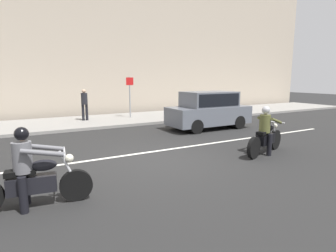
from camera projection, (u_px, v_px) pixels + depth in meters
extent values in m
plane|color=black|center=(158.00, 160.00, 8.24)|extent=(80.00, 80.00, 0.00)
cube|color=gray|center=(93.00, 121.00, 15.12)|extent=(40.00, 4.40, 0.14)
cube|color=#B7A893|center=(74.00, 12.00, 16.94)|extent=(40.00, 1.40, 13.03)
cube|color=silver|center=(145.00, 153.00, 9.00)|extent=(18.00, 0.14, 0.01)
cylinder|color=black|center=(275.00, 140.00, 9.42)|extent=(0.68, 0.32, 0.68)
cylinder|color=black|center=(254.00, 148.00, 8.30)|extent=(0.68, 0.32, 0.68)
cylinder|color=silver|center=(274.00, 131.00, 9.28)|extent=(0.33, 0.15, 0.70)
cube|color=black|center=(265.00, 139.00, 8.84)|extent=(0.91, 0.53, 0.32)
ellipsoid|color=black|center=(269.00, 128.00, 8.93)|extent=(0.53, 0.37, 0.22)
cube|color=black|center=(263.00, 133.00, 8.66)|extent=(0.57, 0.39, 0.10)
cylinder|color=silver|center=(274.00, 122.00, 9.19)|extent=(0.25, 0.68, 0.04)
sphere|color=silver|center=(275.00, 126.00, 9.27)|extent=(0.17, 0.17, 0.17)
cylinder|color=silver|center=(256.00, 144.00, 8.75)|extent=(0.69, 0.28, 0.07)
cylinder|color=black|center=(269.00, 145.00, 8.62)|extent=(0.19, 0.19, 0.70)
cylinder|color=black|center=(257.00, 143.00, 8.89)|extent=(0.19, 0.19, 0.70)
cylinder|color=brown|center=(265.00, 124.00, 8.66)|extent=(0.43, 0.43, 0.57)
cylinder|color=brown|center=(276.00, 121.00, 8.76)|extent=(0.75, 0.31, 0.29)
cylinder|color=brown|center=(263.00, 120.00, 9.06)|extent=(0.75, 0.31, 0.29)
sphere|color=tan|center=(266.00, 111.00, 8.60)|extent=(0.20, 0.20, 0.20)
sphere|color=#B7B7BC|center=(266.00, 110.00, 8.60)|extent=(0.25, 0.25, 0.25)
cylinder|color=black|center=(76.00, 185.00, 5.44)|extent=(0.65, 0.20, 0.64)
cylinder|color=silver|center=(69.00, 169.00, 5.34)|extent=(0.36, 0.10, 0.77)
cube|color=black|center=(32.00, 184.00, 5.13)|extent=(0.89, 0.39, 0.32)
ellipsoid|color=black|center=(44.00, 165.00, 5.15)|extent=(0.51, 0.30, 0.22)
cube|color=black|center=(20.00, 173.00, 5.02)|extent=(0.55, 0.30, 0.10)
cylinder|color=silver|center=(64.00, 152.00, 5.25)|extent=(0.13, 0.70, 0.04)
sphere|color=silver|center=(69.00, 158.00, 5.31)|extent=(0.17, 0.17, 0.17)
cylinder|color=silver|center=(16.00, 189.00, 5.19)|extent=(0.70, 0.16, 0.07)
cylinder|color=black|center=(23.00, 195.00, 4.92)|extent=(0.17, 0.17, 0.68)
cylinder|color=black|center=(26.00, 187.00, 5.28)|extent=(0.17, 0.17, 0.68)
cylinder|color=slate|center=(22.00, 157.00, 5.00)|extent=(0.38, 0.38, 0.58)
cylinder|color=slate|center=(43.00, 153.00, 4.91)|extent=(0.74, 0.18, 0.23)
cylinder|color=slate|center=(44.00, 147.00, 5.31)|extent=(0.74, 0.18, 0.23)
sphere|color=tan|center=(22.00, 135.00, 4.93)|extent=(0.20, 0.20, 0.20)
sphere|color=black|center=(21.00, 134.00, 4.93)|extent=(0.25, 0.25, 0.25)
cube|color=slate|center=(209.00, 115.00, 13.27)|extent=(4.05, 1.70, 0.84)
cube|color=slate|center=(209.00, 99.00, 13.14)|extent=(2.51, 1.56, 0.72)
cube|color=black|center=(209.00, 99.00, 13.14)|extent=(2.31, 1.59, 0.58)
cylinder|color=black|center=(228.00, 120.00, 13.93)|extent=(0.64, 1.76, 0.64)
cylinder|color=black|center=(187.00, 124.00, 12.73)|extent=(0.64, 1.76, 0.64)
cylinder|color=gray|center=(130.00, 97.00, 16.04)|extent=(0.08, 0.08, 2.37)
cube|color=red|center=(130.00, 81.00, 15.85)|extent=(0.44, 0.03, 0.44)
cylinder|color=black|center=(83.00, 112.00, 14.97)|extent=(0.14, 0.14, 0.88)
cylinder|color=black|center=(87.00, 112.00, 15.06)|extent=(0.14, 0.14, 0.88)
cylinder|color=black|center=(84.00, 99.00, 14.88)|extent=(0.34, 0.34, 0.62)
sphere|color=tan|center=(84.00, 91.00, 14.81)|extent=(0.21, 0.21, 0.21)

